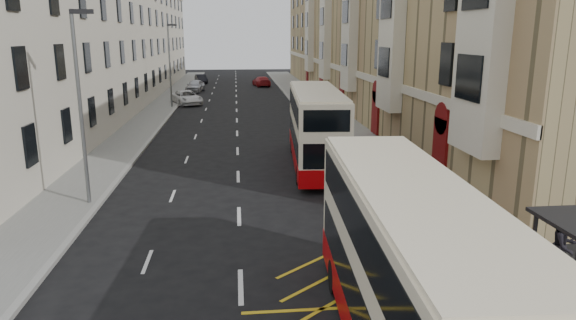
{
  "coord_description": "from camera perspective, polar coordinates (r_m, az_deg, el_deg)",
  "views": [
    {
      "loc": [
        0.01,
        -9.75,
        7.18
      ],
      "look_at": [
        1.92,
        9.23,
        2.49
      ],
      "focal_mm": 32.0,
      "sensor_mm": 36.0,
      "label": 1
    }
  ],
  "objects": [
    {
      "name": "kerb_left",
      "position": [
        40.83,
        -14.15,
        3.36
      ],
      "size": [
        0.25,
        120.0,
        0.15
      ],
      "primitive_type": "cube",
      "color": "gray",
      "rests_on": "ground"
    },
    {
      "name": "pedestrian_far",
      "position": [
        15.89,
        20.9,
        -10.32
      ],
      "size": [
        0.97,
        0.55,
        1.56
      ],
      "primitive_type": "imported",
      "rotation": [
        0.0,
        0.0,
        2.94
      ],
      "color": "black",
      "rests_on": "pavement_right"
    },
    {
      "name": "pavement_right",
      "position": [
        41.17,
        5.54,
        3.8
      ],
      "size": [
        4.0,
        120.0,
        0.15
      ],
      "primitive_type": "cube",
      "color": "slate",
      "rests_on": "ground"
    },
    {
      "name": "kerb_right",
      "position": [
        40.82,
        2.78,
        3.76
      ],
      "size": [
        0.25,
        120.0,
        0.15
      ],
      "primitive_type": "cube",
      "color": "gray",
      "rests_on": "ground"
    },
    {
      "name": "road_markings",
      "position": [
        55.22,
        -5.75,
        6.27
      ],
      "size": [
        10.0,
        110.0,
        0.01
      ],
      "primitive_type": null,
      "color": "silver",
      "rests_on": "ground"
    },
    {
      "name": "car_red",
      "position": [
        73.66,
        -2.96,
        8.73
      ],
      "size": [
        2.7,
        5.02,
        1.38
      ],
      "primitive_type": "imported",
      "rotation": [
        0.0,
        0.0,
        3.31
      ],
      "color": "maroon",
      "rests_on": "ground"
    },
    {
      "name": "terrace_left",
      "position": [
        56.87,
        -19.9,
        12.34
      ],
      "size": [
        9.18,
        79.0,
        13.25
      ],
      "color": "beige",
      "rests_on": "ground"
    },
    {
      "name": "guard_railing",
      "position": [
        17.87,
        15.24,
        -7.42
      ],
      "size": [
        0.06,
        6.56,
        1.01
      ],
      "color": "red",
      "rests_on": "pavement_right"
    },
    {
      "name": "pedestrian_mid",
      "position": [
        17.31,
        28.4,
        -8.44
      ],
      "size": [
        1.13,
        1.01,
        1.93
      ],
      "primitive_type": "imported",
      "rotation": [
        0.0,
        0.0,
        0.36
      ],
      "color": "black",
      "rests_on": "pavement_right"
    },
    {
      "name": "car_silver",
      "position": [
        67.15,
        -10.28,
        8.12
      ],
      "size": [
        2.46,
        4.8,
        1.56
      ],
      "primitive_type": "imported",
      "rotation": [
        0.0,
        0.0,
        -0.14
      ],
      "color": "#B6B8BF",
      "rests_on": "ground"
    },
    {
      "name": "double_decker_rear",
      "position": [
        28.17,
        3.11,
        3.58
      ],
      "size": [
        3.19,
        10.91,
        4.3
      ],
      "rotation": [
        0.0,
        0.0,
        -0.07
      ],
      "color": "#F3E4C0",
      "rests_on": "ground"
    },
    {
      "name": "pavement_left",
      "position": [
        41.07,
        -16.22,
        3.29
      ],
      "size": [
        3.0,
        120.0,
        0.15
      ],
      "primitive_type": "cube",
      "color": "slate",
      "rests_on": "ground"
    },
    {
      "name": "street_lamp_near",
      "position": [
        22.8,
        -22.05,
        6.4
      ],
      "size": [
        0.93,
        0.18,
        8.0
      ],
      "color": "slate",
      "rests_on": "pavement_left"
    },
    {
      "name": "white_van",
      "position": [
        55.2,
        -11.21,
        6.82
      ],
      "size": [
        4.09,
        5.68,
        1.44
      ],
      "primitive_type": "imported",
      "rotation": [
        0.0,
        0.0,
        0.37
      ],
      "color": "white",
      "rests_on": "ground"
    },
    {
      "name": "street_lamp_far",
      "position": [
        52.2,
        -12.97,
        10.67
      ],
      "size": [
        0.93,
        0.18,
        8.0
      ],
      "color": "slate",
      "rests_on": "pavement_left"
    },
    {
      "name": "double_decker_front",
      "position": [
        11.54,
        13.17,
        -12.47
      ],
      "size": [
        2.96,
        10.64,
        4.2
      ],
      "rotation": [
        0.0,
        0.0,
        -0.05
      ],
      "color": "#F3E4C0",
      "rests_on": "ground"
    },
    {
      "name": "terrace_right",
      "position": [
        57.1,
        9.63,
        13.96
      ],
      "size": [
        10.75,
        79.0,
        15.25
      ],
      "color": "tan",
      "rests_on": "ground"
    },
    {
      "name": "car_dark",
      "position": [
        79.01,
        -9.63,
        8.88
      ],
      "size": [
        2.27,
        4.24,
        1.33
      ],
      "primitive_type": "imported",
      "rotation": [
        0.0,
        0.0,
        0.22
      ],
      "color": "black",
      "rests_on": "ground"
    }
  ]
}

